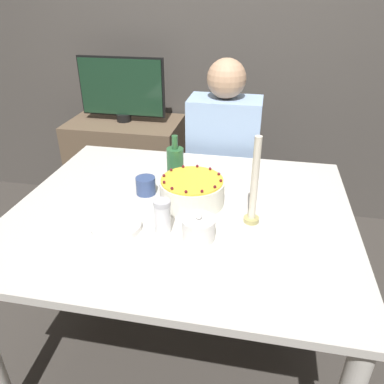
{
  "coord_description": "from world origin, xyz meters",
  "views": [
    {
      "loc": [
        0.29,
        -1.25,
        1.55
      ],
      "look_at": [
        0.03,
        0.06,
        0.82
      ],
      "focal_mm": 35.0,
      "sensor_mm": 36.0,
      "label": 1
    }
  ],
  "objects": [
    {
      "name": "ground_plane",
      "position": [
        0.0,
        0.0,
        0.0
      ],
      "size": [
        12.0,
        12.0,
        0.0
      ],
      "primitive_type": "plane",
      "color": "#3D3833"
    },
    {
      "name": "candle",
      "position": [
        0.28,
        -0.04,
        0.91
      ],
      "size": [
        0.06,
        0.06,
        0.34
      ],
      "color": "tan",
      "rests_on": "dining_table"
    },
    {
      "name": "cake",
      "position": [
        0.03,
        0.06,
        0.82
      ],
      "size": [
        0.26,
        0.26,
        0.12
      ],
      "color": "white",
      "rests_on": "dining_table"
    },
    {
      "name": "bottle",
      "position": [
        -0.08,
        0.24,
        0.85
      ],
      "size": [
        0.08,
        0.08,
        0.22
      ],
      "color": "#2D6638",
      "rests_on": "dining_table"
    },
    {
      "name": "cup",
      "position": [
        -0.18,
        0.1,
        0.8
      ],
      "size": [
        0.08,
        0.08,
        0.08
      ],
      "color": "#384C7F",
      "rests_on": "dining_table"
    },
    {
      "name": "sugar_shaker",
      "position": [
        -0.03,
        -0.17,
        0.83
      ],
      "size": [
        0.06,
        0.06,
        0.13
      ],
      "color": "white",
      "rests_on": "dining_table"
    },
    {
      "name": "side_cabinet",
      "position": [
        -0.65,
        1.11,
        0.37
      ],
      "size": [
        0.77,
        0.48,
        0.74
      ],
      "color": "brown",
      "rests_on": "ground_plane"
    },
    {
      "name": "person_man_blue_shirt",
      "position": [
        0.08,
        0.76,
        0.54
      ],
      "size": [
        0.4,
        0.34,
        1.23
      ],
      "rotation": [
        0.0,
        0.0,
        3.14
      ],
      "color": "#2D2D38",
      "rests_on": "ground_plane"
    },
    {
      "name": "wall_behind",
      "position": [
        0.0,
        1.4,
        1.3
      ],
      "size": [
        8.0,
        0.05,
        2.6
      ],
      "color": "#4C4742",
      "rests_on": "ground_plane"
    },
    {
      "name": "dining_table",
      "position": [
        0.0,
        0.0,
        0.66
      ],
      "size": [
        1.34,
        1.13,
        0.77
      ],
      "color": "beige",
      "rests_on": "ground_plane"
    },
    {
      "name": "tv_monitor",
      "position": [
        -0.65,
        1.12,
        0.96
      ],
      "size": [
        0.59,
        0.1,
        0.43
      ],
      "color": "black",
      "rests_on": "side_cabinet"
    },
    {
      "name": "sugar_bowl",
      "position": [
        0.1,
        -0.18,
        0.81
      ],
      "size": [
        0.12,
        0.12,
        0.11
      ],
      "color": "white",
      "rests_on": "dining_table"
    },
    {
      "name": "plate_stack",
      "position": [
        -0.2,
        -0.19,
        0.78
      ],
      "size": [
        0.18,
        0.18,
        0.02
      ],
      "color": "white",
      "rests_on": "dining_table"
    }
  ]
}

